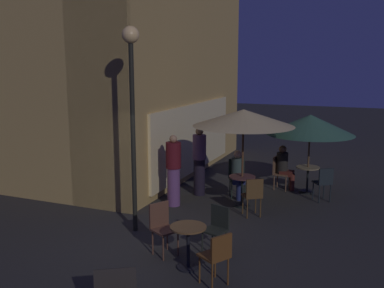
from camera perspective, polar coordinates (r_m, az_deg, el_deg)
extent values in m
plane|color=#292825|center=(8.99, -6.53, -12.84)|extent=(60.00, 60.00, 0.00)
cube|color=tan|center=(14.22, -2.44, 13.52)|extent=(8.50, 1.71, 8.58)
cube|color=tan|center=(13.26, -22.25, 12.98)|extent=(1.71, 8.22, 8.58)
cube|color=beige|center=(13.65, 0.32, 0.84)|extent=(5.95, 0.08, 2.10)
cylinder|color=black|center=(9.15, -7.65, 0.64)|extent=(0.10, 0.10, 3.99)
sphere|color=#FBC87E|center=(9.03, -7.99, 13.87)|extent=(0.35, 0.35, 0.35)
cylinder|color=black|center=(11.21, 6.46, -7.93)|extent=(0.40, 0.40, 0.03)
cylinder|color=black|center=(11.10, 6.49, -6.19)|extent=(0.06, 0.06, 0.74)
cylinder|color=#502E2D|center=(11.00, 6.54, -4.26)|extent=(0.66, 0.66, 0.03)
cylinder|color=black|center=(12.65, 14.69, -6.05)|extent=(0.40, 0.40, 0.03)
cylinder|color=black|center=(12.56, 14.76, -4.58)|extent=(0.06, 0.06, 0.70)
cylinder|color=olive|center=(12.47, 14.84, -2.95)|extent=(0.64, 0.64, 0.03)
cylinder|color=black|center=(8.01, -0.49, -15.69)|extent=(0.40, 0.40, 0.03)
cylinder|color=black|center=(7.86, -0.50, -13.36)|extent=(0.06, 0.06, 0.74)
cylinder|color=brown|center=(7.71, -0.50, -10.73)|extent=(0.64, 0.64, 0.03)
cylinder|color=black|center=(11.20, 6.46, -7.86)|extent=(0.36, 0.36, 0.06)
cylinder|color=#50311D|center=(10.89, 6.58, -2.03)|extent=(0.05, 0.05, 2.39)
cone|color=tan|center=(10.71, 6.70, 3.41)|extent=(2.48, 2.48, 0.41)
cylinder|color=black|center=(12.64, 14.69, -5.99)|extent=(0.36, 0.36, 0.06)
cylinder|color=brown|center=(12.39, 14.91, -1.41)|extent=(0.05, 0.05, 2.12)
cone|color=#2E5641|center=(12.25, 15.10, 2.45)|extent=(2.36, 2.36, 0.54)
cylinder|color=#4F351A|center=(10.59, 6.61, -7.79)|extent=(0.03, 0.03, 0.47)
cylinder|color=#4F351A|center=(10.70, 8.26, -7.65)|extent=(0.03, 0.03, 0.47)
cylinder|color=#4F351A|center=(10.30, 7.19, -8.34)|extent=(0.03, 0.03, 0.47)
cylinder|color=#4F351A|center=(10.41, 8.88, -8.18)|extent=(0.03, 0.03, 0.47)
cube|color=#4F351A|center=(10.42, 7.77, -6.67)|extent=(0.56, 0.56, 0.04)
cube|color=#4F351A|center=(10.19, 8.14, -5.72)|extent=(0.26, 0.35, 0.43)
cylinder|color=black|center=(11.72, 6.84, -5.96)|extent=(0.03, 0.03, 0.48)
cylinder|color=black|center=(11.67, 5.18, -6.00)|extent=(0.03, 0.03, 0.48)
cylinder|color=black|center=(12.04, 6.57, -5.50)|extent=(0.03, 0.03, 0.48)
cylinder|color=black|center=(11.99, 4.95, -5.54)|extent=(0.03, 0.03, 0.48)
cube|color=black|center=(11.79, 5.91, -4.56)|extent=(0.57, 0.57, 0.04)
cube|color=black|center=(11.91, 5.79, -3.09)|extent=(0.22, 0.40, 0.49)
cylinder|color=brown|center=(12.87, 12.46, -4.73)|extent=(0.03, 0.03, 0.43)
cylinder|color=brown|center=(12.55, 12.08, -5.11)|extent=(0.03, 0.03, 0.43)
cylinder|color=brown|center=(12.95, 11.02, -4.58)|extent=(0.03, 0.03, 0.43)
cylinder|color=brown|center=(12.64, 10.60, -4.94)|extent=(0.03, 0.03, 0.43)
cube|color=brown|center=(12.69, 11.58, -3.82)|extent=(0.45, 0.45, 0.04)
cube|color=brown|center=(12.68, 10.79, -2.62)|extent=(0.42, 0.07, 0.47)
cylinder|color=black|center=(12.01, 15.43, -5.88)|extent=(0.03, 0.03, 0.47)
cylinder|color=black|center=(12.16, 16.74, -5.74)|extent=(0.03, 0.03, 0.47)
cylinder|color=black|center=(11.74, 16.19, -6.29)|extent=(0.03, 0.03, 0.47)
cylinder|color=black|center=(11.90, 17.51, -6.14)|extent=(0.03, 0.03, 0.47)
cube|color=black|center=(11.88, 16.53, -4.83)|extent=(0.55, 0.55, 0.03)
cube|color=black|center=(11.68, 17.03, -4.02)|extent=(0.27, 0.34, 0.40)
cylinder|color=brown|center=(8.38, -1.83, -12.78)|extent=(0.03, 0.03, 0.48)
cylinder|color=brown|center=(8.20, -3.76, -13.36)|extent=(0.03, 0.03, 0.48)
cylinder|color=brown|center=(8.63, -3.23, -12.08)|extent=(0.03, 0.03, 0.48)
cylinder|color=brown|center=(8.45, -5.13, -12.61)|extent=(0.03, 0.03, 0.48)
cube|color=brown|center=(8.32, -3.51, -11.09)|extent=(0.57, 0.57, 0.03)
cube|color=brown|center=(8.38, -4.31, -9.11)|extent=(0.39, 0.24, 0.46)
cylinder|color=#5D3516|center=(7.44, 0.99, -15.96)|extent=(0.03, 0.03, 0.47)
cylinder|color=#5D3516|center=(7.62, 3.01, -15.29)|extent=(0.03, 0.03, 0.47)
cylinder|color=#5D3516|center=(7.21, 2.64, -16.88)|extent=(0.03, 0.03, 0.47)
cylinder|color=#5D3516|center=(7.40, 4.69, -16.15)|extent=(0.03, 0.03, 0.47)
cube|color=#5D3516|center=(7.31, 2.85, -14.28)|extent=(0.56, 0.56, 0.03)
cube|color=#5D3516|center=(7.09, 3.84, -13.22)|extent=(0.37, 0.25, 0.39)
cylinder|color=black|center=(8.28, 3.16, -13.24)|extent=(0.03, 0.03, 0.44)
cylinder|color=black|center=(8.46, 1.36, -12.70)|extent=(0.03, 0.03, 0.44)
cylinder|color=black|center=(8.53, 4.45, -12.54)|extent=(0.03, 0.03, 0.44)
cylinder|color=black|center=(8.69, 2.67, -12.04)|extent=(0.03, 0.03, 0.44)
cube|color=black|center=(8.40, 2.92, -11.14)|extent=(0.50, 0.50, 0.04)
cube|color=black|center=(8.45, 3.66, -9.34)|extent=(0.15, 0.40, 0.42)
cube|color=#1D234B|center=(11.65, 6.01, -4.75)|extent=(0.47, 0.45, 0.14)
cylinder|color=#1D234B|center=(11.57, 6.11, -6.13)|extent=(0.14, 0.14, 0.49)
cylinder|color=#313F3C|center=(11.72, 5.94, -3.20)|extent=(0.33, 0.33, 0.58)
sphere|color=tan|center=(11.63, 5.97, -1.35)|extent=(0.21, 0.21, 0.21)
cube|color=#512019|center=(12.65, 12.20, -3.71)|extent=(0.34, 0.38, 0.14)
cylinder|color=#512019|center=(12.67, 12.86, -4.85)|extent=(0.14, 0.14, 0.49)
cylinder|color=black|center=(12.61, 11.63, -2.38)|extent=(0.32, 0.32, 0.57)
sphere|color=brown|center=(12.54, 11.70, -0.67)|extent=(0.22, 0.22, 0.22)
cylinder|color=black|center=(11.93, 0.95, -4.30)|extent=(0.31, 0.31, 0.99)
cylinder|color=#5E4269|center=(11.75, 0.96, -0.40)|extent=(0.36, 0.36, 0.66)
sphere|color=#8F6F49|center=(11.67, 0.97, 1.65)|extent=(0.21, 0.21, 0.21)
cylinder|color=#5F3969|center=(11.06, -2.40, -5.56)|extent=(0.32, 0.32, 0.97)
cylinder|color=#4B1017|center=(10.87, -2.43, -1.46)|extent=(0.38, 0.38, 0.65)
sphere|color=#956D4F|center=(10.79, -2.45, 0.67)|extent=(0.19, 0.19, 0.19)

